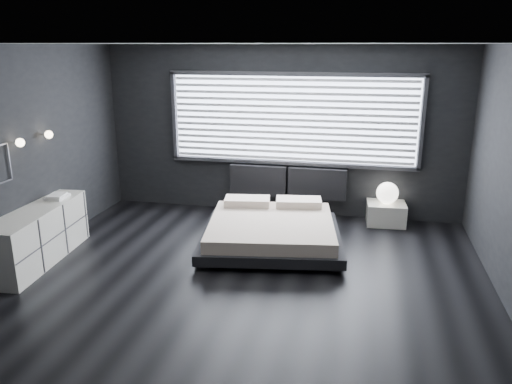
# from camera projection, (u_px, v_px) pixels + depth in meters

# --- Properties ---
(room) EXTENTS (6.04, 6.00, 2.80)m
(room) POSITION_uv_depth(u_px,v_px,m) (240.00, 171.00, 5.72)
(room) COLOR black
(room) RESTS_ON ground
(window) EXTENTS (4.14, 0.09, 1.52)m
(window) POSITION_uv_depth(u_px,v_px,m) (292.00, 120.00, 8.14)
(window) COLOR white
(window) RESTS_ON ground
(headboard) EXTENTS (1.96, 0.16, 0.52)m
(headboard) POSITION_uv_depth(u_px,v_px,m) (287.00, 182.00, 8.39)
(headboard) COLOR black
(headboard) RESTS_ON ground
(sconce_near) EXTENTS (0.18, 0.11, 0.11)m
(sconce_near) POSITION_uv_depth(u_px,v_px,m) (20.00, 143.00, 6.30)
(sconce_near) COLOR silver
(sconce_near) RESTS_ON ground
(sconce_far) EXTENTS (0.18, 0.11, 0.11)m
(sconce_far) POSITION_uv_depth(u_px,v_px,m) (49.00, 135.00, 6.86)
(sconce_far) COLOR silver
(sconce_far) RESTS_ON ground
(bed) EXTENTS (2.21, 2.14, 0.51)m
(bed) POSITION_uv_depth(u_px,v_px,m) (271.00, 230.00, 7.16)
(bed) COLOR black
(bed) RESTS_ON ground
(nightstand) EXTENTS (0.63, 0.54, 0.35)m
(nightstand) POSITION_uv_depth(u_px,v_px,m) (386.00, 213.00, 8.04)
(nightstand) COLOR silver
(nightstand) RESTS_ON ground
(orb_lamp) EXTENTS (0.35, 0.35, 0.35)m
(orb_lamp) POSITION_uv_depth(u_px,v_px,m) (387.00, 193.00, 7.92)
(orb_lamp) COLOR white
(orb_lamp) RESTS_ON nightstand
(dresser) EXTENTS (0.67, 1.86, 0.73)m
(dresser) POSITION_uv_depth(u_px,v_px,m) (38.00, 235.00, 6.60)
(dresser) COLOR silver
(dresser) RESTS_ON ground
(book_stack) EXTENTS (0.26, 0.33, 0.06)m
(book_stack) POSITION_uv_depth(u_px,v_px,m) (57.00, 196.00, 6.95)
(book_stack) COLOR white
(book_stack) RESTS_ON dresser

